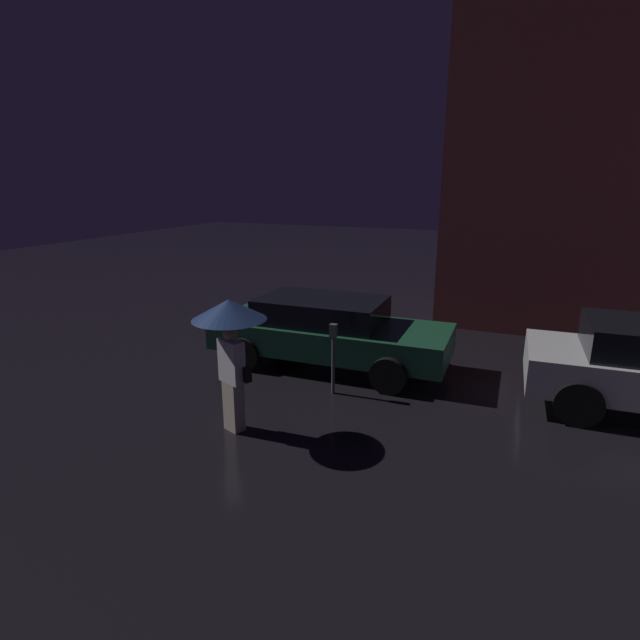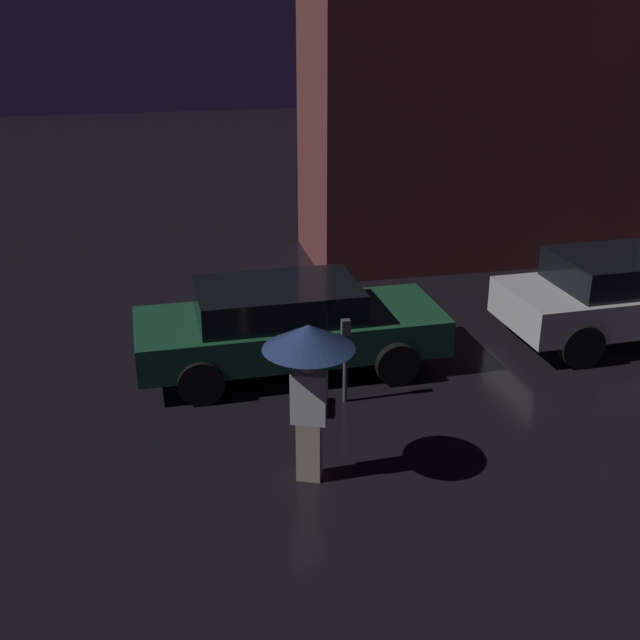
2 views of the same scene
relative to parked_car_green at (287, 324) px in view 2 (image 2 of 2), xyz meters
name	(u,v)px [view 2 (image 2 of 2)]	position (x,y,z in m)	size (l,w,h in m)	color
building_facade_left	(529,80)	(6.06, 5.06, 2.92)	(9.29, 3.00, 7.29)	brown
parked_car_green	(287,324)	(0.00, 0.00, 0.00)	(4.63, 1.96, 1.36)	#1E5638
parked_car_white	(626,294)	(5.63, -0.03, 0.05)	(4.18, 1.99, 1.46)	silver
pedestrian_with_umbrella	(309,357)	(-0.27, -3.02, 0.86)	(1.05, 1.05, 1.98)	beige
parking_meter	(345,352)	(0.60, -1.24, 0.05)	(0.12, 0.10, 1.25)	#4C5154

